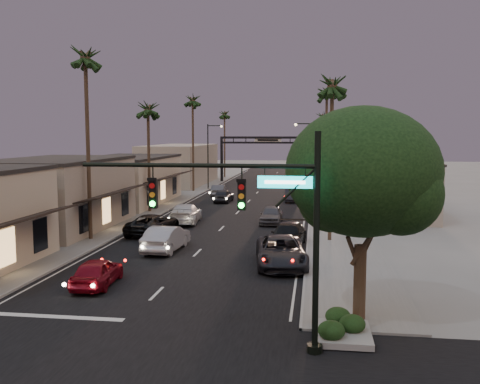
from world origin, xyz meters
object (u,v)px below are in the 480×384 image
(curbside_near, at_px, (281,252))
(curbside_black, at_px, (288,235))
(palm_far, at_px, (224,112))
(oncoming_silver, at_px, (166,238))
(palm_rb, at_px, (327,89))
(traffic_signal, at_px, (261,209))
(streetlight_left, at_px, (210,151))
(palm_lb, at_px, (85,52))
(streetlight_right, at_px, (310,155))
(arch, at_px, (268,148))
(palm_lc, at_px, (148,105))
(oncoming_pickup, at_px, (153,224))
(corner_tree, at_px, (364,177))
(oncoming_red, at_px, (97,272))
(palm_ld, at_px, (193,98))
(palm_rc, at_px, (324,114))
(palm_ra, at_px, (332,80))

(curbside_near, bearing_deg, curbside_black, 81.58)
(palm_far, distance_m, oncoming_silver, 59.94)
(palm_rb, bearing_deg, traffic_signal, -94.16)
(streetlight_left, height_order, curbside_near, streetlight_left)
(palm_lb, xyz_separation_m, curbside_near, (14.21, -5.70, -12.53))
(palm_rb, distance_m, curbside_black, 25.23)
(streetlight_right, relative_size, palm_lb, 0.59)
(streetlight_left, xyz_separation_m, palm_far, (-1.38, 20.00, 6.11))
(arch, bearing_deg, curbside_black, -83.23)
(palm_lc, distance_m, palm_far, 42.01)
(palm_far, relative_size, curbside_black, 2.44)
(oncoming_pickup, bearing_deg, curbside_near, 147.80)
(palm_rb, relative_size, curbside_black, 2.62)
(streetlight_left, height_order, curbside_black, streetlight_left)
(corner_tree, distance_m, oncoming_red, 14.28)
(oncoming_pickup, bearing_deg, palm_ld, -75.64)
(palm_ld, bearing_deg, streetlight_right, -32.79)
(streetlight_left, relative_size, palm_lc, 0.74)
(curbside_near, bearing_deg, oncoming_red, -156.01)
(traffic_signal, distance_m, oncoming_pickup, 23.71)
(streetlight_left, height_order, palm_lb, palm_lb)
(arch, bearing_deg, streetlight_left, -119.97)
(palm_rb, relative_size, palm_rc, 1.16)
(palm_far, distance_m, oncoming_red, 68.17)
(palm_lc, relative_size, palm_rc, 1.00)
(palm_rc, relative_size, curbside_near, 1.99)
(streetlight_right, bearing_deg, palm_ld, 147.21)
(arch, bearing_deg, palm_lb, -100.16)
(arch, distance_m, palm_lc, 35.41)
(corner_tree, bearing_deg, oncoming_silver, 134.41)
(traffic_signal, xyz_separation_m, palm_ra, (2.91, 20.00, 6.36))
(streetlight_left, height_order, palm_rb, palm_rb)
(palm_lb, height_order, oncoming_red, palm_lb)
(corner_tree, distance_m, oncoming_pickup, 23.08)
(palm_ld, xyz_separation_m, palm_far, (0.30, 23.00, -0.97))
(curbside_black, bearing_deg, oncoming_red, -125.47)
(oncoming_silver, bearing_deg, palm_ld, -76.26)
(palm_lb, xyz_separation_m, palm_ra, (17.20, 2.00, -1.94))
(oncoming_silver, bearing_deg, palm_rc, -100.04)
(arch, xyz_separation_m, palm_lb, (-8.60, -48.00, 7.85))
(traffic_signal, xyz_separation_m, palm_far, (-13.99, 74.00, 6.36))
(streetlight_right, distance_m, palm_rb, 7.35)
(palm_rb, xyz_separation_m, palm_rc, (0.00, 20.00, -1.95))
(palm_ra, bearing_deg, oncoming_silver, -156.53)
(palm_rc, bearing_deg, palm_lc, -121.56)
(oncoming_red, distance_m, oncoming_pickup, 14.04)
(palm_lb, relative_size, curbside_black, 2.81)
(palm_far, relative_size, oncoming_pickup, 2.33)
(palm_ld, distance_m, oncoming_silver, 38.05)
(corner_tree, xyz_separation_m, palm_ra, (-0.88, 16.55, 5.46))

